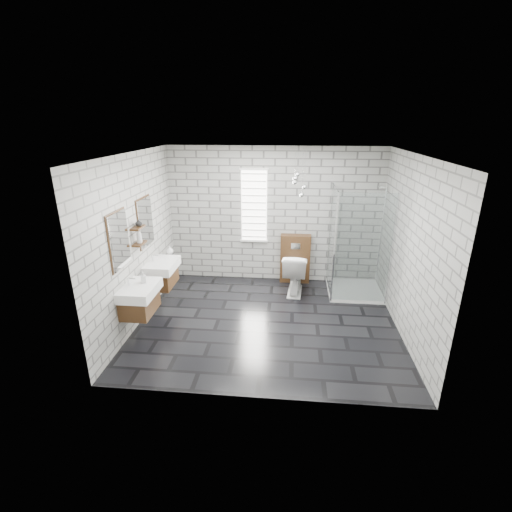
# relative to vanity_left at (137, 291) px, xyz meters

# --- Properties ---
(floor) EXTENTS (4.20, 3.60, 0.02)m
(floor) POSITION_rel_vanity_left_xyz_m (1.91, 0.60, -0.77)
(floor) COLOR black
(floor) RESTS_ON ground
(ceiling) EXTENTS (4.20, 3.60, 0.02)m
(ceiling) POSITION_rel_vanity_left_xyz_m (1.91, 0.60, 1.95)
(ceiling) COLOR white
(ceiling) RESTS_ON wall_back
(wall_back) EXTENTS (4.20, 0.02, 2.70)m
(wall_back) POSITION_rel_vanity_left_xyz_m (1.91, 2.41, 0.59)
(wall_back) COLOR #A3A39E
(wall_back) RESTS_ON floor
(wall_front) EXTENTS (4.20, 0.02, 2.70)m
(wall_front) POSITION_rel_vanity_left_xyz_m (1.91, -1.21, 0.59)
(wall_front) COLOR #A3A39E
(wall_front) RESTS_ON floor
(wall_left) EXTENTS (0.02, 3.60, 2.70)m
(wall_left) POSITION_rel_vanity_left_xyz_m (-0.20, 0.60, 0.59)
(wall_left) COLOR #A3A39E
(wall_left) RESTS_ON floor
(wall_right) EXTENTS (0.02, 3.60, 2.70)m
(wall_right) POSITION_rel_vanity_left_xyz_m (4.02, 0.60, 0.59)
(wall_right) COLOR #A3A39E
(wall_right) RESTS_ON floor
(vanity_left) EXTENTS (0.47, 0.70, 1.57)m
(vanity_left) POSITION_rel_vanity_left_xyz_m (0.00, 0.00, 0.00)
(vanity_left) COLOR #492E16
(vanity_left) RESTS_ON wall_left
(vanity_right) EXTENTS (0.47, 0.70, 1.57)m
(vanity_right) POSITION_rel_vanity_left_xyz_m (0.00, 0.99, 0.00)
(vanity_right) COLOR #492E16
(vanity_right) RESTS_ON wall_left
(shelf_lower) EXTENTS (0.14, 0.30, 0.03)m
(shelf_lower) POSITION_rel_vanity_left_xyz_m (-0.12, 0.55, 0.56)
(shelf_lower) COLOR #492E16
(shelf_lower) RESTS_ON wall_left
(shelf_upper) EXTENTS (0.14, 0.30, 0.03)m
(shelf_upper) POSITION_rel_vanity_left_xyz_m (-0.12, 0.55, 0.82)
(shelf_upper) COLOR #492E16
(shelf_upper) RESTS_ON wall_left
(window) EXTENTS (0.56, 0.05, 1.48)m
(window) POSITION_rel_vanity_left_xyz_m (1.51, 2.38, 0.79)
(window) COLOR white
(window) RESTS_ON wall_back
(cistern_panel) EXTENTS (0.60, 0.20, 1.00)m
(cistern_panel) POSITION_rel_vanity_left_xyz_m (2.35, 2.30, -0.26)
(cistern_panel) COLOR #492E16
(cistern_panel) RESTS_ON floor
(flush_plate) EXTENTS (0.18, 0.01, 0.12)m
(flush_plate) POSITION_rel_vanity_left_xyz_m (2.35, 2.19, 0.04)
(flush_plate) COLOR silver
(flush_plate) RESTS_ON cistern_panel
(shower_enclosure) EXTENTS (1.00, 1.00, 2.03)m
(shower_enclosure) POSITION_rel_vanity_left_xyz_m (3.41, 1.78, -0.25)
(shower_enclosure) COLOR white
(shower_enclosure) RESTS_ON floor
(pendant_cluster) EXTENTS (0.27, 0.21, 0.87)m
(pendant_cluster) POSITION_rel_vanity_left_xyz_m (2.36, 1.96, 1.33)
(pendant_cluster) COLOR silver
(pendant_cluster) RESTS_ON ceiling
(toilet) EXTENTS (0.51, 0.82, 0.81)m
(toilet) POSITION_rel_vanity_left_xyz_m (2.35, 1.78, -0.35)
(toilet) COLOR white
(toilet) RESTS_ON floor
(soap_bottle_a) EXTENTS (0.10, 0.10, 0.17)m
(soap_bottle_a) POSITION_rel_vanity_left_xyz_m (0.07, 0.11, 0.18)
(soap_bottle_a) COLOR #B2B2B2
(soap_bottle_a) RESTS_ON vanity_left
(soap_bottle_b) EXTENTS (0.15, 0.15, 0.15)m
(soap_bottle_b) POSITION_rel_vanity_left_xyz_m (0.06, 1.40, 0.17)
(soap_bottle_b) COLOR #B2B2B2
(soap_bottle_b) RESTS_ON vanity_right
(soap_bottle_c) EXTENTS (0.10, 0.10, 0.23)m
(soap_bottle_c) POSITION_rel_vanity_left_xyz_m (-0.11, 0.54, 0.69)
(soap_bottle_c) COLOR #B2B2B2
(soap_bottle_c) RESTS_ON shelf_lower
(vase) EXTENTS (0.14, 0.14, 0.11)m
(vase) POSITION_rel_vanity_left_xyz_m (-0.11, 0.58, 0.89)
(vase) COLOR #B2B2B2
(vase) RESTS_ON shelf_upper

